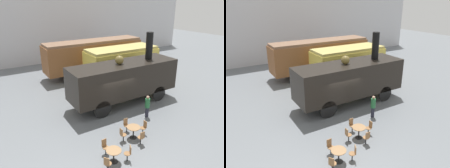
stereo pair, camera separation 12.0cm
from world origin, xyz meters
The scene contains 15 objects.
ground_plane centered at (0.00, 0.00, 0.00)m, with size 80.00×80.00×0.00m, color slate.
backdrop_wall centered at (0.00, 15.42, 4.50)m, with size 44.00×0.15×9.00m.
passenger_coach_wooden centered at (2.71, 8.34, 2.17)m, with size 10.72×2.58×3.68m.
passenger_coach_vintage centered at (3.99, 4.90, 2.00)m, with size 7.11×2.89×3.37m.
steam_locomotive centered at (1.29, 0.58, 2.05)m, with size 8.60×2.63×5.36m.
cafe_table_near centered at (-0.95, -3.68, 0.56)m, with size 0.81×0.81×0.73m.
cafe_table_mid centered at (-3.04, -4.82, 0.54)m, with size 0.79×0.79×0.70m.
cafe_chair_0 centered at (-0.92, -2.90, 0.51)m, with size 0.36×0.36×0.87m.
cafe_chair_1 centered at (-1.72, -3.65, 0.51)m, with size 0.36×0.36×0.87m.
cafe_chair_2 centered at (-0.97, -4.45, 0.51)m, with size 0.36×0.36×0.87m.
cafe_chair_3 centered at (-0.17, -3.70, 0.51)m, with size 0.36×0.36×0.87m.
cafe_chair_4 centered at (-3.67, -5.25, 0.51)m, with size 0.40×0.40×0.87m.
cafe_chair_5 centered at (-2.34, -5.14, 0.51)m, with size 0.40×0.38×0.87m.
cafe_chair_6 centered at (-3.10, -4.05, 0.51)m, with size 0.36×0.36×0.87m.
visitor_person centered at (1.35, -2.18, 0.87)m, with size 0.34×0.34×1.61m.
Camera 2 is at (-7.68, -12.41, 7.69)m, focal length 35.00 mm.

